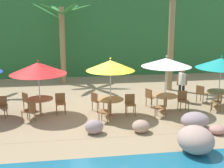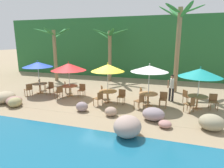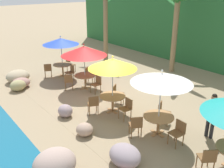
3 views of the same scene
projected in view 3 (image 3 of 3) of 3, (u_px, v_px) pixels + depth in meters
name	position (u px, v px, depth m)	size (l,w,h in m)	color
ground_plane	(112.00, 105.00, 11.62)	(120.00, 120.00, 0.00)	#937F60
terrace_deck	(112.00, 105.00, 11.62)	(18.00, 5.20, 0.01)	#937F60
rock_seawall	(59.00, 121.00, 9.58)	(14.33, 3.07, 0.84)	tan
umbrella_blue	(61.00, 41.00, 14.48)	(2.06, 2.06, 2.40)	silver
dining_table_blue	(63.00, 66.00, 15.03)	(1.10, 1.10, 0.74)	#A37547
chair_blue_seaward	(71.00, 71.00, 14.47)	(0.44, 0.45, 0.87)	brown
chair_blue_inland	(70.00, 64.00, 15.81)	(0.57, 0.56, 0.87)	brown
chair_blue_left	(48.00, 69.00, 14.79)	(0.56, 0.56, 0.87)	brown
umbrella_red	(84.00, 51.00, 12.73)	(2.33, 2.33, 2.39)	silver
dining_table_red	(85.00, 77.00, 13.25)	(1.10, 1.10, 0.74)	#A37547
chair_red_seaward	(97.00, 83.00, 12.77)	(0.45, 0.46, 0.87)	brown
chair_red_inland	(89.00, 74.00, 14.08)	(0.60, 0.59, 0.87)	brown
chair_red_left	(69.00, 81.00, 13.07)	(0.58, 0.57, 0.87)	brown
umbrella_yellow	(113.00, 64.00, 10.27)	(2.00, 2.00, 2.48)	silver
dining_table_yellow	(112.00, 98.00, 10.84)	(1.10, 1.10, 0.74)	#A37547
chair_yellow_seaward	(127.00, 107.00, 10.28)	(0.44, 0.45, 0.87)	brown
chair_yellow_inland	(117.00, 93.00, 11.65)	(0.59, 0.58, 0.87)	brown
chair_yellow_left	(93.00, 104.00, 10.60)	(0.56, 0.56, 0.87)	brown
umbrella_white	(162.00, 78.00, 8.59)	(2.13, 2.13, 2.50)	silver
dining_table_white	(158.00, 119.00, 9.17)	(1.10, 1.10, 0.74)	#A37547
chair_white_seaward	(178.00, 131.00, 8.61)	(0.44, 0.45, 0.87)	brown
chair_white_inland	(162.00, 111.00, 9.96)	(0.57, 0.56, 0.87)	brown
chair_white_left	(136.00, 125.00, 9.01)	(0.58, 0.58, 0.87)	brown
chair_teal_left	(208.00, 158.00, 7.29)	(0.59, 0.59, 0.87)	brown
palm_tree_nearest	(105.00, 13.00, 17.61)	(3.30, 3.37, 4.89)	olive
palm_tree_second	(176.00, 17.00, 14.92)	(3.51, 3.35, 4.82)	olive
waiter_in_white	(212.00, 113.00, 8.85)	(0.52, 0.35, 1.70)	#232328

